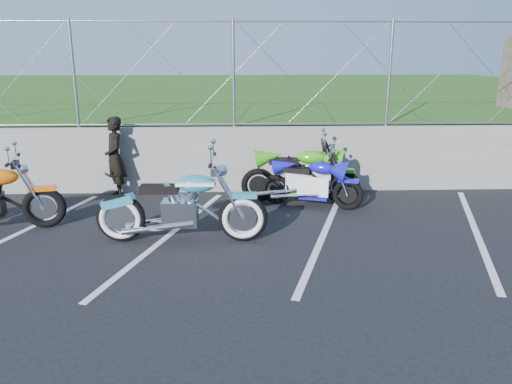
{
  "coord_description": "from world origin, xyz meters",
  "views": [
    {
      "loc": [
        1.07,
        -6.23,
        2.76
      ],
      "look_at": [
        1.35,
        1.3,
        0.59
      ],
      "focal_mm": 35.0,
      "sensor_mm": 36.0,
      "label": 1
    }
  ],
  "objects_px": {
    "sportbike_green": "(302,177)",
    "person_standing": "(115,158)",
    "sportbike_blue": "(313,185)",
    "cruiser_turquoise": "(184,209)"
  },
  "relations": [
    {
      "from": "sportbike_green",
      "to": "person_standing",
      "type": "distance_m",
      "value": 3.55
    },
    {
      "from": "sportbike_blue",
      "to": "person_standing",
      "type": "distance_m",
      "value": 3.77
    },
    {
      "from": "cruiser_turquoise",
      "to": "sportbike_green",
      "type": "relative_size",
      "value": 1.16
    },
    {
      "from": "sportbike_green",
      "to": "cruiser_turquoise",
      "type": "bearing_deg",
      "value": -131.33
    },
    {
      "from": "cruiser_turquoise",
      "to": "sportbike_green",
      "type": "height_order",
      "value": "cruiser_turquoise"
    },
    {
      "from": "sportbike_green",
      "to": "sportbike_blue",
      "type": "height_order",
      "value": "sportbike_green"
    },
    {
      "from": "sportbike_blue",
      "to": "sportbike_green",
      "type": "bearing_deg",
      "value": 141.46
    },
    {
      "from": "sportbike_blue",
      "to": "cruiser_turquoise",
      "type": "bearing_deg",
      "value": -125.26
    },
    {
      "from": "person_standing",
      "to": "sportbike_blue",
      "type": "bearing_deg",
      "value": 54.26
    },
    {
      "from": "cruiser_turquoise",
      "to": "person_standing",
      "type": "distance_m",
      "value": 2.83
    }
  ]
}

